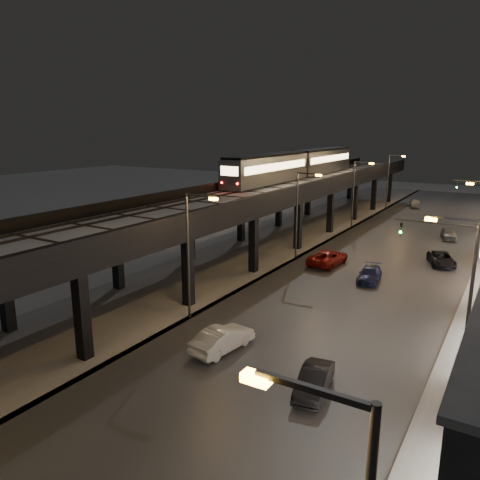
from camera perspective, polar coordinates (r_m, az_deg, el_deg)
The scene contains 21 objects.
ground at distance 25.70m, azimuth -23.64°, elevation -18.81°, with size 220.00×220.00×0.00m, color silver.
road_surface at distance 49.88m, azimuth 17.31°, elevation -2.49°, with size 17.00×120.00×0.06m, color #46474D.
under_viaduct_pavement at distance 54.49m, azimuth 3.46°, elevation -0.55°, with size 11.00×120.00×0.06m, color #9FA1A8.
elevated_viaduct at distance 50.67m, azimuth 1.87°, elevation 4.84°, with size 9.00×100.00×6.30m.
viaduct_trackbed at distance 50.67m, azimuth 1.94°, elevation 5.72°, with size 8.40×100.00×0.32m.
viaduct_parapet_streetside at distance 48.67m, azimuth 6.46°, elevation 5.87°, with size 0.30×100.00×1.10m, color black.
viaduct_parapet_far at distance 52.88m, azimuth -2.17°, elevation 6.55°, with size 0.30×100.00×1.10m, color black.
streetlight_left_1 at distance 32.26m, azimuth -6.00°, elevation -0.97°, with size 2.57×0.28×9.00m.
streetlight_right_1 at distance 26.13m, azimuth 25.74°, elevation -5.77°, with size 2.56×0.28×9.00m.
streetlight_left_2 at distance 47.51m, azimuth 7.24°, elevation 3.69°, with size 2.57×0.28×9.00m.
streetlight_left_3 at distance 64.20m, azimuth 13.88°, elevation 5.95°, with size 2.57×0.28×9.00m.
streetlight_left_4 at distance 81.45m, azimuth 17.78°, elevation 7.23°, with size 2.57×0.28×9.00m.
traffic_light_rig_a at distance 35.02m, azimuth 25.75°, elevation -2.35°, with size 6.10×0.34×7.00m.
subway_train at distance 66.08m, azimuth 7.09°, elevation 9.18°, with size 2.95×35.55×3.53m.
car_near_white at distance 29.03m, azimuth -2.14°, elevation -12.03°, with size 1.58×4.54×1.50m, color white.
car_mid_silver at distance 47.04m, azimuth 10.67°, elevation -2.15°, with size 2.49×5.39×1.50m, color maroon.
car_far_white at distance 85.24m, azimuth 20.57°, elevation 4.20°, with size 1.68×4.18×1.42m, color #ABABAB.
car_onc_silver at distance 25.21m, azimuth 9.02°, elevation -16.69°, with size 1.38×3.95×1.30m, color black.
car_onc_dark at distance 50.09m, azimuth 23.36°, elevation -2.21°, with size 2.13×4.62×1.28m, color black.
car_onc_white at distance 42.90m, azimuth 15.51°, elevation -4.13°, with size 1.74×4.28×1.24m, color #1B224F.
car_onc_red at distance 62.24m, azimuth 24.09°, elevation 0.67°, with size 1.60×3.97×1.35m, color gray.
Camera 1 is at (18.58, -11.80, 13.27)m, focal length 35.00 mm.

